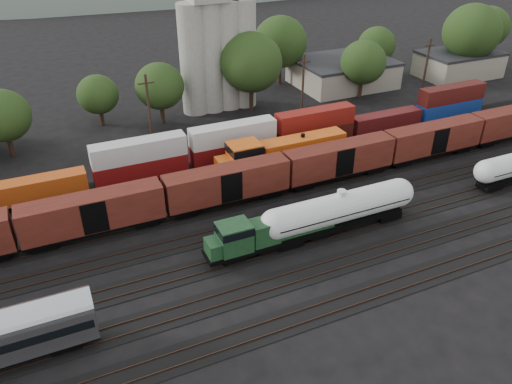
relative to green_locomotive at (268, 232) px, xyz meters
name	(u,v)px	position (x,y,z in m)	size (l,w,h in m)	color
ground	(301,213)	(6.69, 5.00, -2.36)	(600.00, 600.00, 0.00)	black
tracks	(301,213)	(6.69, 5.00, -2.31)	(180.00, 33.20, 0.20)	black
green_locomotive	(268,232)	(0.00, 0.00, 0.00)	(15.49, 2.73, 4.10)	black
tank_car_a	(340,209)	(8.60, 0.00, 0.57)	(18.96, 3.40, 4.97)	white
orange_locomotive	(279,154)	(8.76, 15.00, 0.49)	(20.14, 3.36, 5.03)	black
boxcar_string	(388,149)	(22.51, 10.00, 0.76)	(184.40, 2.90, 4.20)	black
container_wall	(162,161)	(-5.83, 20.00, 0.16)	(165.30, 2.60, 5.80)	black
grain_silo	(217,44)	(9.97, 41.00, 8.90)	(13.40, 5.00, 29.00)	#A4A196
industrial_sheds	(238,93)	(13.31, 40.25, 0.20)	(119.38, 17.26, 5.10)	#9E937F
tree_band	(187,68)	(4.51, 41.08, 5.46)	(165.57, 22.52, 14.50)	black
utility_poles	(231,103)	(6.69, 27.00, 3.85)	(122.20, 0.36, 12.00)	black
distant_hills	(115,6)	(30.60, 265.00, -22.92)	(860.00, 286.00, 130.00)	#59665B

